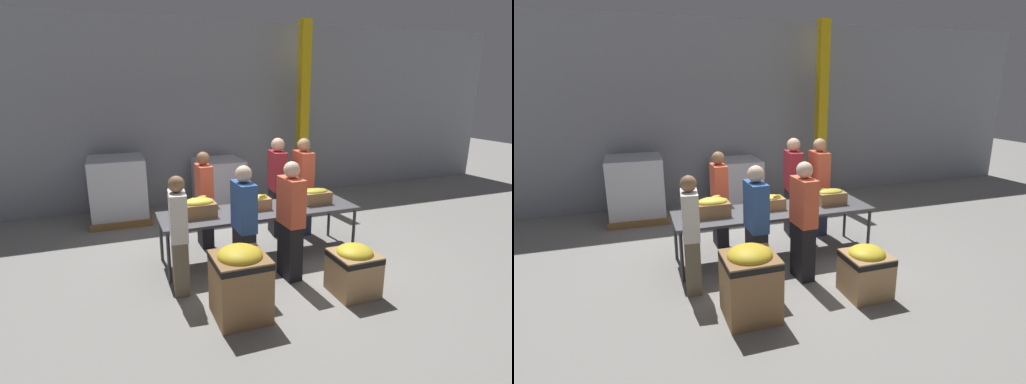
{
  "view_description": "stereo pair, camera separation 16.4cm",
  "coord_description": "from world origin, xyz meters",
  "views": [
    {
      "loc": [
        -2.13,
        -5.5,
        2.69
      ],
      "look_at": [
        -0.08,
        -0.05,
        1.08
      ],
      "focal_mm": 28.0,
      "sensor_mm": 36.0,
      "label": 1
    },
    {
      "loc": [
        -1.98,
        -5.55,
        2.69
      ],
      "look_at": [
        -0.08,
        -0.05,
        1.08
      ],
      "focal_mm": 28.0,
      "sensor_mm": 36.0,
      "label": 2
    }
  ],
  "objects": [
    {
      "name": "ground_plane",
      "position": [
        0.0,
        0.0,
        0.0
      ],
      "size": [
        30.0,
        30.0,
        0.0
      ],
      "primitive_type": "plane",
      "color": "gray"
    },
    {
      "name": "wall_back",
      "position": [
        0.0,
        3.37,
        2.0
      ],
      "size": [
        16.0,
        0.08,
        4.0
      ],
      "color": "#9399A3",
      "rests_on": "ground_plane"
    },
    {
      "name": "sorting_table",
      "position": [
        0.0,
        0.0,
        0.74
      ],
      "size": [
        3.08,
        0.89,
        0.78
      ],
      "color": "#4C4C51",
      "rests_on": "ground_plane"
    },
    {
      "name": "banana_box_0",
      "position": [
        -0.95,
        0.03,
        0.92
      ],
      "size": [
        0.5,
        0.34,
        0.29
      ],
      "color": "olive",
      "rests_on": "sorting_table"
    },
    {
      "name": "banana_box_1",
      "position": [
        -0.04,
        0.07,
        0.89
      ],
      "size": [
        0.45,
        0.28,
        0.24
      ],
      "color": "#A37A4C",
      "rests_on": "sorting_table"
    },
    {
      "name": "banana_box_2",
      "position": [
        0.98,
        0.0,
        0.91
      ],
      "size": [
        0.46,
        0.28,
        0.26
      ],
      "color": "#A37A4C",
      "rests_on": "sorting_table"
    },
    {
      "name": "volunteer_0",
      "position": [
        0.65,
        0.82,
        0.87
      ],
      "size": [
        0.28,
        0.49,
        1.76
      ],
      "rotation": [
        0.0,
        0.0,
        -1.68
      ],
      "color": "black",
      "rests_on": "ground_plane"
    },
    {
      "name": "volunteer_1",
      "position": [
        0.14,
        -0.81,
        0.83
      ],
      "size": [
        0.25,
        0.46,
        1.68
      ],
      "rotation": [
        0.0,
        0.0,
        1.63
      ],
      "color": "black",
      "rests_on": "ground_plane"
    },
    {
      "name": "volunteer_2",
      "position": [
        -0.7,
        0.74,
        0.8
      ],
      "size": [
        0.22,
        0.44,
        1.61
      ],
      "rotation": [
        0.0,
        0.0,
        -1.55
      ],
      "color": "black",
      "rests_on": "ground_plane"
    },
    {
      "name": "volunteer_3",
      "position": [
        -1.37,
        -0.67,
        0.78
      ],
      "size": [
        0.25,
        0.44,
        1.58
      ],
      "rotation": [
        0.0,
        0.0,
        1.48
      ],
      "color": "#6B604C",
      "rests_on": "ground_plane"
    },
    {
      "name": "volunteer_4",
      "position": [
        1.1,
        0.72,
        0.87
      ],
      "size": [
        0.25,
        0.48,
        1.75
      ],
      "rotation": [
        0.0,
        0.0,
        -1.61
      ],
      "color": "#2D3856",
      "rests_on": "ground_plane"
    },
    {
      "name": "volunteer_5",
      "position": [
        -0.52,
        -0.76,
        0.83
      ],
      "size": [
        0.23,
        0.45,
        1.66
      ],
      "rotation": [
        0.0,
        0.0,
        1.6
      ],
      "color": "black",
      "rests_on": "ground_plane"
    },
    {
      "name": "donation_bin_0",
      "position": [
        -0.83,
        -1.51,
        0.47
      ],
      "size": [
        0.62,
        0.62,
        0.89
      ],
      "color": "olive",
      "rests_on": "ground_plane"
    },
    {
      "name": "donation_bin_1",
      "position": [
        0.73,
        -1.51,
        0.36
      ],
      "size": [
        0.55,
        0.55,
        0.67
      ],
      "color": "tan",
      "rests_on": "ground_plane"
    },
    {
      "name": "support_pillar",
      "position": [
        2.11,
        2.74,
        2.0
      ],
      "size": [
        0.22,
        0.22,
        4.0
      ],
      "color": "yellow",
      "rests_on": "ground_plane"
    },
    {
      "name": "pallet_stack_0",
      "position": [
        0.07,
        2.67,
        0.53
      ],
      "size": [
        1.08,
        1.08,
        1.09
      ],
      "color": "olive",
      "rests_on": "ground_plane"
    },
    {
      "name": "pallet_stack_1",
      "position": [
        -2.01,
        2.62,
        0.63
      ],
      "size": [
        1.14,
        1.14,
        1.27
      ],
      "color": "olive",
      "rests_on": "ground_plane"
    }
  ]
}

